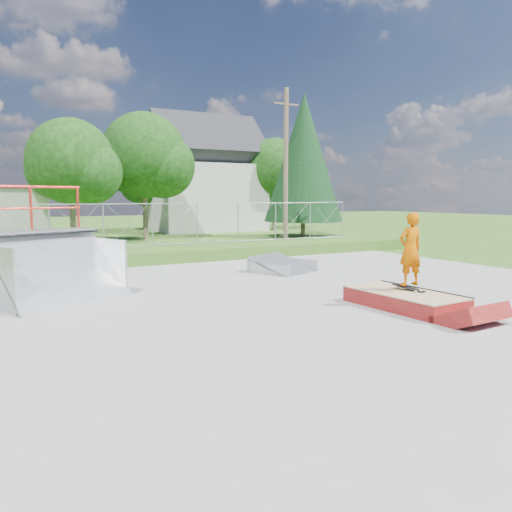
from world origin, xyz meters
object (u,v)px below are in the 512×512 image
at_px(flat_bank_ramp, 283,265).
at_px(skater, 410,252).
at_px(grind_box, 404,300).
at_px(quarter_pipe, 56,244).

xyz_separation_m(flat_bank_ramp, skater, (-0.29, -5.97, 1.03)).
relative_size(grind_box, skater, 1.65).
xyz_separation_m(quarter_pipe, flat_bank_ramp, (7.34, 1.40, -1.16)).
xyz_separation_m(grind_box, quarter_pipe, (-6.83, 4.63, 1.22)).
relative_size(grind_box, quarter_pipe, 0.98).
bearing_deg(quarter_pipe, grind_box, -55.72).
distance_m(grind_box, skater, 1.11).
distance_m(quarter_pipe, flat_bank_ramp, 7.56).
xyz_separation_m(grind_box, skater, (0.22, 0.07, 1.09)).
bearing_deg(skater, quarter_pipe, -28.08).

